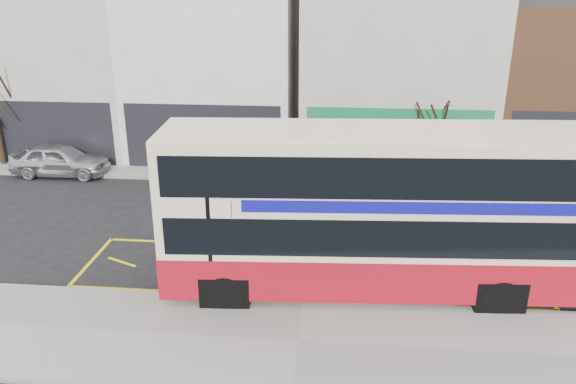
# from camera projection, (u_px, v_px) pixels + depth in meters

# --- Properties ---
(ground) EXTENTS (120.00, 120.00, 0.00)m
(ground) POSITION_uv_depth(u_px,v_px,m) (304.00, 297.00, 16.06)
(ground) COLOR black
(ground) RESTS_ON ground
(pavement) EXTENTS (40.00, 4.00, 0.15)m
(pavement) POSITION_uv_depth(u_px,v_px,m) (298.00, 343.00, 13.89)
(pavement) COLOR gray
(pavement) RESTS_ON ground
(kerb) EXTENTS (40.00, 0.15, 0.15)m
(kerb) POSITION_uv_depth(u_px,v_px,m) (303.00, 302.00, 15.69)
(kerb) COLOR gray
(kerb) RESTS_ON ground
(far_pavement) EXTENTS (50.00, 3.00, 0.15)m
(far_pavement) POSITION_uv_depth(u_px,v_px,m) (320.00, 173.00, 26.29)
(far_pavement) COLOR gray
(far_pavement) RESTS_ON ground
(road_markings) EXTENTS (14.00, 3.40, 0.01)m
(road_markings) POSITION_uv_depth(u_px,v_px,m) (308.00, 270.00, 17.55)
(road_markings) COLOR yellow
(road_markings) RESTS_ON ground
(terrace_far_left) EXTENTS (8.00, 8.01, 10.80)m
(terrace_far_left) POSITION_uv_depth(u_px,v_px,m) (68.00, 56.00, 29.51)
(terrace_far_left) COLOR beige
(terrace_far_left) RESTS_ON ground
(terrace_left) EXTENTS (8.00, 8.01, 11.80)m
(terrace_left) POSITION_uv_depth(u_px,v_px,m) (217.00, 48.00, 28.64)
(terrace_left) COLOR white
(terrace_left) RESTS_ON ground
(terrace_green_shop) EXTENTS (9.00, 8.01, 11.30)m
(terrace_green_shop) POSITION_uv_depth(u_px,v_px,m) (395.00, 54.00, 27.95)
(terrace_green_shop) COLOR beige
(terrace_green_shop) RESTS_ON ground
(double_decker_bus) EXTENTS (12.17, 3.49, 4.81)m
(double_decker_bus) POSITION_uv_depth(u_px,v_px,m) (382.00, 210.00, 15.55)
(double_decker_bus) COLOR #FEE6C1
(double_decker_bus) RESTS_ON ground
(bus_stop_post) EXTENTS (0.80, 0.13, 3.23)m
(bus_stop_post) POSITION_uv_depth(u_px,v_px,m) (212.00, 243.00, 14.62)
(bus_stop_post) COLOR black
(bus_stop_post) RESTS_ON pavement
(car_silver) EXTENTS (4.42, 1.78, 1.51)m
(car_silver) POSITION_uv_depth(u_px,v_px,m) (60.00, 160.00, 25.91)
(car_silver) COLOR #B8B7BD
(car_silver) RESTS_ON ground
(car_grey) EXTENTS (4.21, 2.16, 1.32)m
(car_grey) POSITION_uv_depth(u_px,v_px,m) (307.00, 173.00, 24.37)
(car_grey) COLOR #383B3F
(car_grey) RESTS_ON ground
(car_white) EXTENTS (4.76, 2.48, 1.32)m
(car_white) POSITION_uv_depth(u_px,v_px,m) (524.00, 182.00, 23.35)
(car_white) COLOR silver
(car_white) RESTS_ON ground
(street_tree_right) EXTENTS (2.14, 2.14, 4.61)m
(street_tree_right) POSITION_uv_depth(u_px,v_px,m) (432.00, 112.00, 24.54)
(street_tree_right) COLOR #302315
(street_tree_right) RESTS_ON ground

